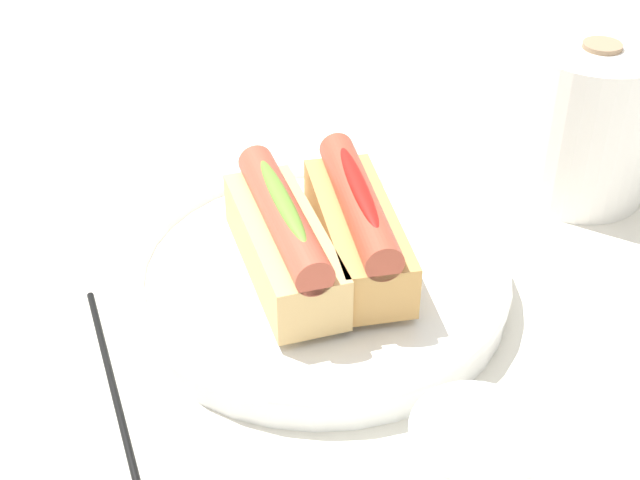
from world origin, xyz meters
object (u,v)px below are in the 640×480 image
(serving_bowl, at_px, (320,277))
(hotdog_front, at_px, (282,237))
(chopstick_near, at_px, (115,394))
(paper_towel_roll, at_px, (586,121))
(hotdog_back, at_px, (358,225))

(serving_bowl, bearing_deg, hotdog_front, -106.21)
(hotdog_front, xyz_separation_m, chopstick_near, (0.03, -0.14, -0.05))
(hotdog_front, distance_m, chopstick_near, 0.15)
(serving_bowl, distance_m, chopstick_near, 0.17)
(chopstick_near, bearing_deg, paper_towel_roll, 105.54)
(serving_bowl, xyz_separation_m, paper_towel_roll, (-0.01, 0.26, 0.05))
(paper_towel_roll, xyz_separation_m, chopstick_near, (0.03, -0.43, -0.06))
(serving_bowl, relative_size, chopstick_near, 1.25)
(paper_towel_roll, bearing_deg, hotdog_front, -90.06)
(serving_bowl, relative_size, hotdog_back, 1.73)
(hotdog_back, distance_m, chopstick_near, 0.20)
(hotdog_front, xyz_separation_m, hotdog_back, (0.02, 0.05, 0.00))
(serving_bowl, bearing_deg, hotdog_back, 73.79)
(serving_bowl, bearing_deg, paper_towel_roll, 91.62)
(serving_bowl, height_order, hotdog_back, hotdog_back)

